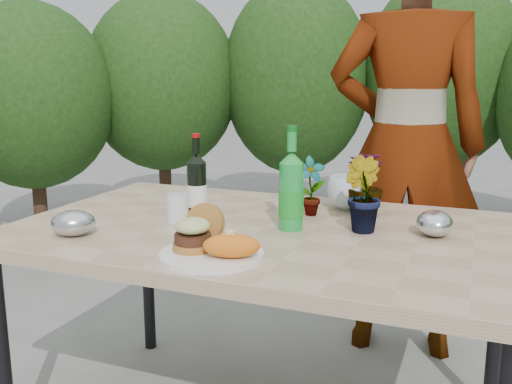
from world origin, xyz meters
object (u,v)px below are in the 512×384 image
at_px(dinner_plate, 211,255).
at_px(wine_bottle, 197,187).
at_px(patio_table, 265,244).
at_px(person, 407,146).

height_order(dinner_plate, wine_bottle, wine_bottle).
xyz_separation_m(patio_table, dinner_plate, (-0.02, -0.34, 0.06)).
distance_m(wine_bottle, person, 1.01).
bearing_deg(person, patio_table, 60.71).
bearing_deg(person, wine_bottle, 45.76).
xyz_separation_m(wine_bottle, person, (0.59, 0.82, 0.07)).
relative_size(wine_bottle, person, 0.15).
bearing_deg(patio_table, wine_bottle, 171.62).
bearing_deg(wine_bottle, dinner_plate, -60.79).
height_order(dinner_plate, person, person).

